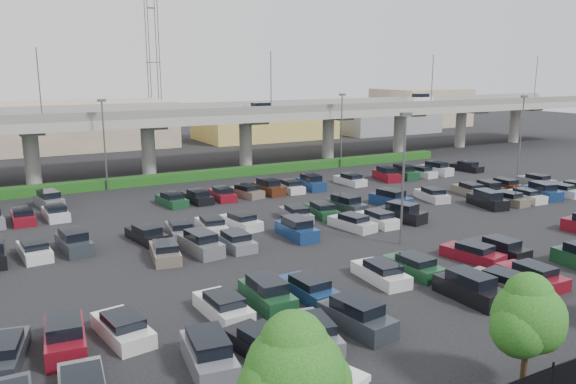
% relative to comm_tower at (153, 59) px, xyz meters
% --- Properties ---
extents(ground, '(280.00, 280.00, 0.00)m').
position_rel_comm_tower_xyz_m(ground, '(-4.00, -74.00, -15.61)').
color(ground, black).
extents(overpass, '(150.00, 13.00, 15.80)m').
position_rel_comm_tower_xyz_m(overpass, '(-4.21, -41.99, -8.64)').
color(overpass, '#97968F').
rests_on(overpass, ground).
extents(hedge, '(66.00, 1.60, 1.10)m').
position_rel_comm_tower_xyz_m(hedge, '(-4.00, -49.00, -15.06)').
color(hedge, '#1B4213').
rests_on(hedge, ground).
extents(parked_cars, '(63.09, 41.67, 1.67)m').
position_rel_comm_tower_xyz_m(parked_cars, '(-5.46, -76.88, -14.98)').
color(parked_cars, slate).
rests_on(parked_cars, ground).
extents(light_poles, '(66.90, 48.38, 10.30)m').
position_rel_comm_tower_xyz_m(light_poles, '(-8.12, -72.00, -9.37)').
color(light_poles, '#55555B').
rests_on(light_poles, ground).
extents(distant_buildings, '(138.00, 24.00, 9.00)m').
position_rel_comm_tower_xyz_m(distant_buildings, '(8.38, -12.19, -11.87)').
color(distant_buildings, gray).
rests_on(distant_buildings, ground).
extents(comm_tower, '(2.40, 2.40, 30.00)m').
position_rel_comm_tower_xyz_m(comm_tower, '(0.00, 0.00, 0.00)').
color(comm_tower, '#55555B').
rests_on(comm_tower, ground).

